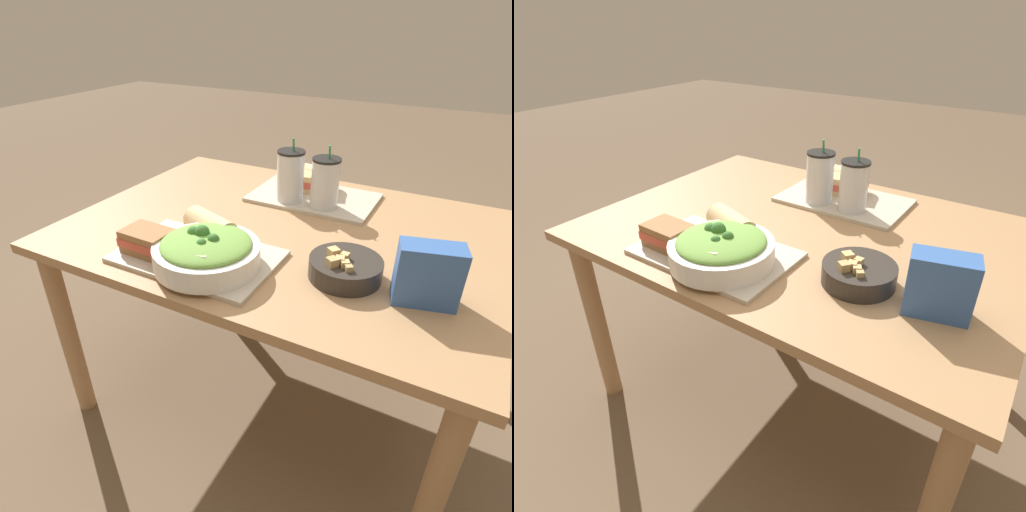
% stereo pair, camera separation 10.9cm
% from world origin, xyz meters
% --- Properties ---
extents(ground_plane, '(12.00, 12.00, 0.00)m').
position_xyz_m(ground_plane, '(0.00, 0.00, 0.00)').
color(ground_plane, brown).
extents(dining_table, '(1.29, 0.95, 0.70)m').
position_xyz_m(dining_table, '(0.00, 0.00, 0.61)').
color(dining_table, '#A37A51').
rests_on(dining_table, ground_plane).
extents(tray_near, '(0.43, 0.28, 0.01)m').
position_xyz_m(tray_near, '(-0.12, -0.29, 0.71)').
color(tray_near, '#BCB29E').
rests_on(tray_near, dining_table).
extents(tray_far, '(0.43, 0.28, 0.01)m').
position_xyz_m(tray_far, '(0.01, 0.25, 0.71)').
color(tray_far, '#BCB29E').
rests_on(tray_far, dining_table).
extents(salad_bowl, '(0.28, 0.28, 0.10)m').
position_xyz_m(salad_bowl, '(-0.06, -0.32, 0.76)').
color(salad_bowl, white).
rests_on(salad_bowl, tray_near).
extents(soup_bowl, '(0.18, 0.18, 0.07)m').
position_xyz_m(soup_bowl, '(0.27, -0.19, 0.73)').
color(soup_bowl, '#2D2823').
rests_on(soup_bowl, dining_table).
extents(sandwich_near, '(0.14, 0.10, 0.06)m').
position_xyz_m(sandwich_near, '(-0.24, -0.33, 0.75)').
color(sandwich_near, olive).
rests_on(sandwich_near, tray_near).
extents(baguette_near, '(0.18, 0.13, 0.08)m').
position_xyz_m(baguette_near, '(-0.13, -0.19, 0.75)').
color(baguette_near, '#DBBC84').
rests_on(baguette_near, tray_near).
extents(sandwich_far, '(0.16, 0.12, 0.06)m').
position_xyz_m(sandwich_far, '(-0.01, 0.30, 0.75)').
color(sandwich_far, tan).
rests_on(sandwich_far, tray_far).
extents(baguette_far, '(0.16, 0.10, 0.08)m').
position_xyz_m(baguette_far, '(-0.03, 0.35, 0.75)').
color(baguette_far, '#DBBC84').
rests_on(baguette_far, tray_far).
extents(drink_cup_dark, '(0.09, 0.09, 0.22)m').
position_xyz_m(drink_cup_dark, '(-0.05, 0.18, 0.80)').
color(drink_cup_dark, silver).
rests_on(drink_cup_dark, tray_far).
extents(drink_cup_red, '(0.09, 0.09, 0.21)m').
position_xyz_m(drink_cup_red, '(0.07, 0.18, 0.79)').
color(drink_cup_red, silver).
rests_on(drink_cup_red, tray_far).
extents(chip_bag, '(0.15, 0.10, 0.15)m').
position_xyz_m(chip_bag, '(0.46, -0.20, 0.78)').
color(chip_bag, '#335BA3').
rests_on(chip_bag, dining_table).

